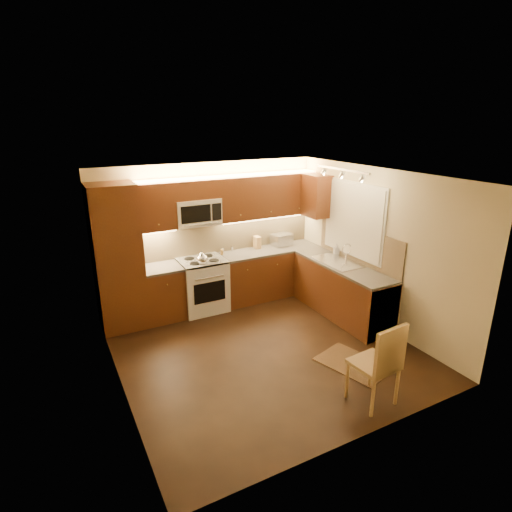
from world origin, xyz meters
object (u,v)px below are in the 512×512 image
microwave (197,212)px  sink (338,258)px  toaster_oven (281,240)px  stove (203,285)px  knife_block (257,242)px  soap_bottle (336,249)px  kettle (202,257)px  dining_chair (374,362)px

microwave → sink: microwave is taller
sink → toaster_oven: (-0.34, 1.27, 0.03)m
stove → knife_block: knife_block is taller
sink → toaster_oven: size_ratio=2.35×
toaster_oven → soap_bottle: size_ratio=1.89×
toaster_oven → knife_block: (-0.49, 0.06, 0.00)m
knife_block → kettle: bearing=-159.7°
kettle → soap_bottle: kettle is taller
stove → dining_chair: size_ratio=0.87×
kettle → knife_block: 1.31m
toaster_oven → microwave: bearing=174.1°
sink → soap_bottle: 0.42m
soap_bottle → microwave: bearing=176.3°
soap_bottle → sink: bearing=-106.5°
knife_block → dining_chair: (-0.31, -3.47, -0.48)m
kettle → microwave: bearing=100.5°
stove → kettle: bearing=-107.6°
microwave → dining_chair: microwave is taller
kettle → dining_chair: 3.24m
stove → dining_chair: dining_chair is taller
soap_bottle → dining_chair: size_ratio=0.18×
sink → knife_block: (-0.82, 1.33, 0.04)m
microwave → toaster_oven: size_ratio=2.08×
stove → sink: (2.00, -1.12, 0.52)m
stove → dining_chair: 3.38m
stove → knife_block: 1.31m
microwave → sink: 2.48m
stove → knife_block: bearing=9.9°
soap_bottle → kettle: bearing=-175.5°
kettle → knife_block: size_ratio=1.00×
toaster_oven → soap_bottle: (0.58, -0.93, -0.01)m
soap_bottle → dining_chair: 2.87m
dining_chair → microwave: bearing=99.8°
stove → kettle: 0.61m
kettle → soap_bottle: size_ratio=1.14×
toaster_oven → dining_chair: bearing=-109.4°
sink → stove: bearing=150.6°
kettle → toaster_oven: (1.73, 0.35, -0.02)m
toaster_oven → knife_block: knife_block is taller
toaster_oven → knife_block: bearing=166.4°
stove → kettle: kettle is taller
toaster_oven → kettle: bearing=-174.9°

